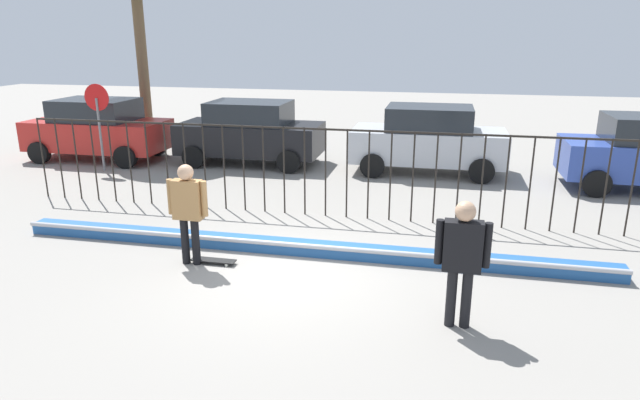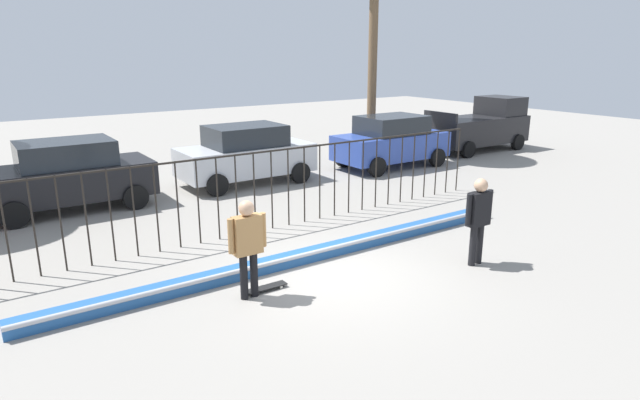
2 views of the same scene
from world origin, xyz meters
The scene contains 10 objects.
ground_plane centered at (0.00, 0.00, 0.00)m, with size 60.00×60.00×0.00m, color gray.
bowl_coping_ledge centered at (0.00, 0.91, 0.12)m, with size 11.00×0.40×0.27m.
perimeter_fence centered at (0.00, 3.15, 1.18)m, with size 14.04×0.04×1.94m.
skateboarder centered at (-1.75, 0.05, 1.07)m, with size 0.72×0.27×1.78m.
skateboard centered at (-1.37, 0.13, 0.06)m, with size 0.80×0.20×0.07m.
camera_operator centered at (2.76, -1.17, 1.08)m, with size 0.73×0.27×1.80m.
parked_car_black centered at (-3.28, 7.65, 0.97)m, with size 4.30×2.12×1.90m.
parked_car_silver centered at (2.05, 7.66, 0.97)m, with size 4.30×2.12×1.90m.
parked_car_blue centered at (7.65, 6.94, 0.97)m, with size 4.30×2.12×1.90m.
pickup_truck centered at (13.21, 7.43, 1.04)m, with size 4.70×2.12×2.24m.
Camera 2 is at (-5.61, -7.82, 4.23)m, focal length 30.12 mm.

